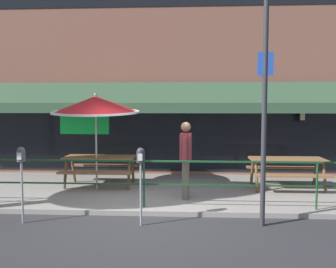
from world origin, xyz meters
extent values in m
plane|color=#2D2D30|center=(0.00, 0.00, 0.00)|extent=(120.00, 120.00, 0.00)
cube|color=gray|center=(0.00, 2.00, 0.05)|extent=(15.00, 4.00, 0.10)
cube|color=brown|center=(0.00, 4.25, 4.00)|extent=(15.00, 0.50, 7.99)
cube|color=black|center=(0.00, 3.99, 1.35)|extent=(12.00, 0.02, 2.30)
cube|color=#19D84C|center=(-2.25, 3.97, 1.65)|extent=(1.50, 0.02, 0.70)
cube|color=#335138|center=(0.00, 3.45, 2.50)|extent=(13.80, 0.92, 0.70)
cube|color=#335138|center=(0.00, 2.94, 2.10)|extent=(13.80, 0.08, 0.28)
cube|color=black|center=(4.12, 3.86, 2.03)|extent=(0.04, 0.28, 0.04)
cube|color=black|center=(4.12, 3.72, 1.85)|extent=(0.18, 0.18, 0.28)
cube|color=beige|center=(4.12, 3.72, 1.85)|extent=(0.13, 0.19, 0.20)
cylinder|color=#194723|center=(0.00, 0.30, 0.57)|extent=(0.04, 0.04, 0.95)
cylinder|color=#194723|center=(3.45, 0.30, 0.57)|extent=(0.04, 0.04, 0.95)
cube|color=#194723|center=(0.00, 0.30, 1.05)|extent=(13.80, 0.04, 0.04)
cube|color=#194723|center=(0.00, 0.30, 0.57)|extent=(13.80, 0.03, 0.03)
cube|color=brown|center=(-1.37, 2.24, 0.84)|extent=(1.80, 0.80, 0.05)
cube|color=brown|center=(-1.37, 1.66, 0.54)|extent=(1.80, 0.26, 0.04)
cube|color=brown|center=(-1.37, 2.82, 0.54)|extent=(1.80, 0.26, 0.04)
cylinder|color=brown|center=(-0.57, 1.92, 0.47)|extent=(0.07, 0.30, 0.73)
cylinder|color=brown|center=(-0.57, 2.56, 0.47)|extent=(0.07, 0.30, 0.73)
cylinder|color=brown|center=(-2.17, 1.92, 0.47)|extent=(0.07, 0.30, 0.73)
cylinder|color=brown|center=(-2.17, 2.56, 0.47)|extent=(0.07, 0.30, 0.73)
cube|color=brown|center=(3.34, 2.15, 0.84)|extent=(1.80, 0.80, 0.05)
cube|color=brown|center=(3.34, 1.57, 0.54)|extent=(1.80, 0.26, 0.04)
cube|color=brown|center=(3.34, 2.73, 0.54)|extent=(1.80, 0.26, 0.04)
cylinder|color=brown|center=(4.14, 1.83, 0.47)|extent=(0.07, 0.30, 0.73)
cylinder|color=brown|center=(4.14, 2.47, 0.47)|extent=(0.07, 0.30, 0.73)
cylinder|color=brown|center=(2.54, 1.83, 0.47)|extent=(0.07, 0.30, 0.73)
cylinder|color=brown|center=(2.54, 2.47, 0.47)|extent=(0.07, 0.30, 0.73)
cylinder|color=#B7B2A8|center=(-1.37, 1.89, 1.25)|extent=(0.04, 0.04, 2.30)
cone|color=red|center=(-1.37, 1.89, 2.20)|extent=(2.10, 2.12, 0.53)
cylinder|color=white|center=(-1.37, 1.89, 2.01)|extent=(2.14, 2.14, 0.17)
sphere|color=#B7B2A8|center=(-1.37, 1.89, 2.44)|extent=(0.07, 0.07, 0.07)
cylinder|color=#665B4C|center=(0.83, 0.96, 0.53)|extent=(0.15, 0.15, 0.86)
cylinder|color=#665B4C|center=(0.85, 1.16, 0.53)|extent=(0.15, 0.15, 0.86)
cube|color=maroon|center=(0.84, 1.06, 1.26)|extent=(0.27, 0.42, 0.60)
cylinder|color=maroon|center=(0.82, 0.80, 1.23)|extent=(0.10, 0.10, 0.54)
cylinder|color=maroon|center=(0.86, 1.32, 1.23)|extent=(0.10, 0.10, 0.54)
sphere|color=#9E7051|center=(0.84, 1.06, 1.70)|extent=(0.22, 0.22, 0.22)
cylinder|color=gray|center=(-2.16, -0.54, 0.57)|extent=(0.04, 0.04, 1.15)
cylinder|color=#4C4C51|center=(-2.16, -0.54, 1.25)|extent=(0.15, 0.15, 0.20)
sphere|color=#4C4C51|center=(-2.16, -0.54, 1.35)|extent=(0.14, 0.14, 0.14)
cube|color=silver|center=(-2.16, -0.62, 1.26)|extent=(0.08, 0.01, 0.13)
cylinder|color=gray|center=(0.05, -0.56, 0.57)|extent=(0.04, 0.04, 1.15)
cylinder|color=#2D2D33|center=(0.05, -0.56, 1.25)|extent=(0.15, 0.15, 0.20)
sphere|color=#2D2D33|center=(0.05, -0.56, 1.35)|extent=(0.14, 0.14, 0.14)
cube|color=silver|center=(0.05, -0.64, 1.26)|extent=(0.08, 0.01, 0.13)
cylinder|color=#2D2D33|center=(2.24, -0.45, 2.02)|extent=(0.09, 0.09, 4.03)
cube|color=blue|center=(2.24, -0.47, 2.90)|extent=(0.28, 0.02, 0.40)
camera|label=1|loc=(0.91, -7.16, 2.18)|focal=40.00mm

